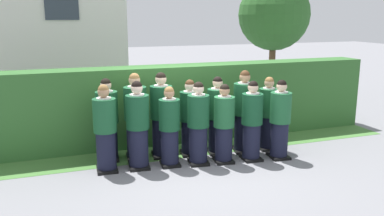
# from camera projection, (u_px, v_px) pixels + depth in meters

# --- Properties ---
(ground_plane) EXTENTS (60.00, 60.00, 0.00)m
(ground_plane) POSITION_uv_depth(u_px,v_px,m) (197.00, 163.00, 7.98)
(ground_plane) COLOR slate
(student_front_row_0) EXTENTS (0.42, 0.49, 1.63)m
(student_front_row_0) POSITION_uv_depth(u_px,v_px,m) (105.00, 130.00, 7.44)
(student_front_row_0) COLOR black
(student_front_row_0) RESTS_ON ground
(student_front_row_1) EXTENTS (0.44, 0.52, 1.66)m
(student_front_row_1) POSITION_uv_depth(u_px,v_px,m) (138.00, 127.00, 7.60)
(student_front_row_1) COLOR black
(student_front_row_1) RESTS_ON ground
(student_front_row_2) EXTENTS (0.40, 0.47, 1.54)m
(student_front_row_2) POSITION_uv_depth(u_px,v_px,m) (170.00, 128.00, 7.74)
(student_front_row_2) COLOR black
(student_front_row_2) RESTS_ON ground
(student_front_row_3) EXTENTS (0.44, 0.54, 1.61)m
(student_front_row_3) POSITION_uv_depth(u_px,v_px,m) (198.00, 125.00, 7.82)
(student_front_row_3) COLOR black
(student_front_row_3) RESTS_ON ground
(student_front_row_4) EXTENTS (0.42, 0.49, 1.55)m
(student_front_row_4) POSITION_uv_depth(u_px,v_px,m) (224.00, 125.00, 7.92)
(student_front_row_4) COLOR black
(student_front_row_4) RESTS_ON ground
(student_front_row_5) EXTENTS (0.41, 0.49, 1.59)m
(student_front_row_5) POSITION_uv_depth(u_px,v_px,m) (252.00, 123.00, 8.05)
(student_front_row_5) COLOR black
(student_front_row_5) RESTS_ON ground
(student_front_row_6) EXTENTS (0.42, 0.50, 1.60)m
(student_front_row_6) POSITION_uv_depth(u_px,v_px,m) (280.00, 121.00, 8.15)
(student_front_row_6) COLOR black
(student_front_row_6) RESTS_ON ground
(student_rear_row_0) EXTENTS (0.43, 0.51, 1.65)m
(student_rear_row_0) POSITION_uv_depth(u_px,v_px,m) (107.00, 122.00, 8.01)
(student_rear_row_0) COLOR black
(student_rear_row_0) RESTS_ON ground
(student_rear_row_1) EXTENTS (0.45, 0.54, 1.73)m
(student_rear_row_1) POSITION_uv_depth(u_px,v_px,m) (136.00, 118.00, 8.11)
(student_rear_row_1) COLOR black
(student_rear_row_1) RESTS_ON ground
(student_rear_row_2) EXTENTS (0.46, 0.55, 1.73)m
(student_rear_row_2) POSITION_uv_depth(u_px,v_px,m) (161.00, 117.00, 8.21)
(student_rear_row_2) COLOR black
(student_rear_row_2) RESTS_ON ground
(student_rear_row_3) EXTENTS (0.43, 0.50, 1.57)m
(student_rear_row_3) POSITION_uv_depth(u_px,v_px,m) (190.00, 119.00, 8.34)
(student_rear_row_3) COLOR black
(student_rear_row_3) RESTS_ON ground
(student_rear_row_4) EXTENTS (0.45, 0.52, 1.62)m
(student_rear_row_4) POSITION_uv_depth(u_px,v_px,m) (217.00, 117.00, 8.44)
(student_rear_row_4) COLOR black
(student_rear_row_4) RESTS_ON ground
(student_rear_row_5) EXTENTS (0.49, 0.58, 1.73)m
(student_rear_row_5) POSITION_uv_depth(u_px,v_px,m) (244.00, 113.00, 8.53)
(student_rear_row_5) COLOR black
(student_rear_row_5) RESTS_ON ground
(student_rear_row_6) EXTENTS (0.42, 0.52, 1.57)m
(student_rear_row_6) POSITION_uv_depth(u_px,v_px,m) (268.00, 115.00, 8.69)
(student_rear_row_6) COLOR black
(student_rear_row_6) RESTS_ON ground
(hedge) EXTENTS (9.86, 0.70, 1.73)m
(hedge) POSITION_uv_depth(u_px,v_px,m) (172.00, 104.00, 9.27)
(hedge) COLOR #33662D
(hedge) RESTS_ON ground
(oak_tree_right) EXTENTS (2.61, 2.61, 4.16)m
(oak_tree_right) POSITION_uv_depth(u_px,v_px,m) (274.00, 15.00, 14.89)
(oak_tree_right) COLOR brown
(oak_tree_right) RESTS_ON ground
(lawn_strip) EXTENTS (9.86, 0.90, 0.01)m
(lawn_strip) POSITION_uv_depth(u_px,v_px,m) (184.00, 150.00, 8.72)
(lawn_strip) COLOR #477A38
(lawn_strip) RESTS_ON ground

